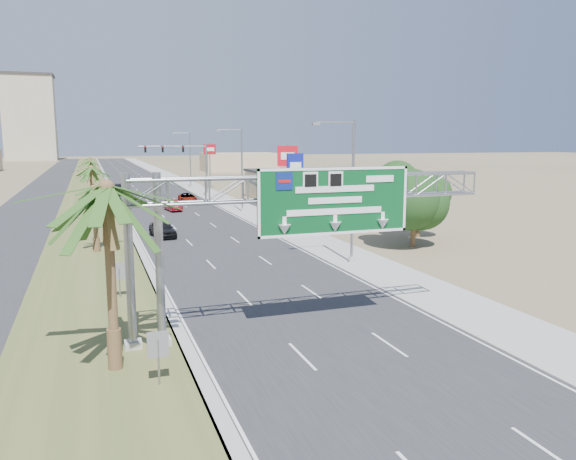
# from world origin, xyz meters

# --- Properties ---
(ground) EXTENTS (600.00, 600.00, 0.00)m
(ground) POSITION_xyz_m (0.00, 0.00, 0.00)
(ground) COLOR #8C7A59
(ground) RESTS_ON ground
(road) EXTENTS (12.00, 300.00, 0.02)m
(road) POSITION_xyz_m (0.00, 110.00, 0.01)
(road) COLOR #28282B
(road) RESTS_ON ground
(sidewalk_right) EXTENTS (4.00, 300.00, 0.10)m
(sidewalk_right) POSITION_xyz_m (8.50, 110.00, 0.05)
(sidewalk_right) COLOR #9E9B93
(sidewalk_right) RESTS_ON ground
(median_grass) EXTENTS (7.00, 300.00, 0.12)m
(median_grass) POSITION_xyz_m (-10.00, 110.00, 0.06)
(median_grass) COLOR #445927
(median_grass) RESTS_ON ground
(opposing_road) EXTENTS (8.00, 300.00, 0.02)m
(opposing_road) POSITION_xyz_m (-17.00, 110.00, 0.01)
(opposing_road) COLOR #28282B
(opposing_road) RESTS_ON ground
(sign_gantry) EXTENTS (16.75, 1.24, 7.50)m
(sign_gantry) POSITION_xyz_m (-1.06, 9.93, 6.06)
(sign_gantry) COLOR gray
(sign_gantry) RESTS_ON ground
(palm_near) EXTENTS (5.70, 5.70, 8.35)m
(palm_near) POSITION_xyz_m (-9.20, 8.00, 6.93)
(palm_near) COLOR brown
(palm_near) RESTS_ON ground
(palm_row_b) EXTENTS (3.99, 3.99, 5.95)m
(palm_row_b) POSITION_xyz_m (-9.50, 32.00, 4.90)
(palm_row_b) COLOR brown
(palm_row_b) RESTS_ON ground
(palm_row_c) EXTENTS (3.99, 3.99, 6.75)m
(palm_row_c) POSITION_xyz_m (-9.50, 48.00, 5.66)
(palm_row_c) COLOR brown
(palm_row_c) RESTS_ON ground
(palm_row_d) EXTENTS (3.99, 3.99, 5.45)m
(palm_row_d) POSITION_xyz_m (-9.50, 66.00, 4.42)
(palm_row_d) COLOR brown
(palm_row_d) RESTS_ON ground
(palm_row_e) EXTENTS (3.99, 3.99, 6.15)m
(palm_row_e) POSITION_xyz_m (-9.50, 85.00, 5.09)
(palm_row_e) COLOR brown
(palm_row_e) RESTS_ON ground
(palm_row_f) EXTENTS (3.99, 3.99, 5.75)m
(palm_row_f) POSITION_xyz_m (-9.50, 110.00, 4.71)
(palm_row_f) COLOR brown
(palm_row_f) RESTS_ON ground
(streetlight_near) EXTENTS (3.27, 0.44, 10.00)m
(streetlight_near) POSITION_xyz_m (7.30, 22.00, 4.69)
(streetlight_near) COLOR gray
(streetlight_near) RESTS_ON ground
(streetlight_mid) EXTENTS (3.27, 0.44, 10.00)m
(streetlight_mid) POSITION_xyz_m (7.30, 52.00, 4.69)
(streetlight_mid) COLOR gray
(streetlight_mid) RESTS_ON ground
(streetlight_far) EXTENTS (3.27, 0.44, 10.00)m
(streetlight_far) POSITION_xyz_m (7.30, 88.00, 4.69)
(streetlight_far) COLOR gray
(streetlight_far) RESTS_ON ground
(signal_mast) EXTENTS (10.28, 0.71, 8.00)m
(signal_mast) POSITION_xyz_m (5.17, 71.97, 4.85)
(signal_mast) COLOR gray
(signal_mast) RESTS_ON ground
(store_building) EXTENTS (18.00, 10.00, 4.00)m
(store_building) POSITION_xyz_m (22.00, 66.00, 2.00)
(store_building) COLOR tan
(store_building) RESTS_ON ground
(oak_near) EXTENTS (4.50, 4.50, 6.80)m
(oak_near) POSITION_xyz_m (15.00, 26.00, 4.53)
(oak_near) COLOR brown
(oak_near) RESTS_ON ground
(oak_far) EXTENTS (3.50, 3.50, 5.60)m
(oak_far) POSITION_xyz_m (18.00, 30.00, 3.82)
(oak_far) COLOR brown
(oak_far) RESTS_ON ground
(median_signback_a) EXTENTS (0.75, 0.08, 2.08)m
(median_signback_a) POSITION_xyz_m (-7.80, 6.00, 1.45)
(median_signback_a) COLOR gray
(median_signback_a) RESTS_ON ground
(median_signback_b) EXTENTS (0.75, 0.08, 2.08)m
(median_signback_b) POSITION_xyz_m (-8.50, 18.00, 1.45)
(median_signback_b) COLOR gray
(median_signback_b) RESTS_ON ground
(tower_distant) EXTENTS (20.00, 16.00, 35.00)m
(tower_distant) POSITION_xyz_m (-32.00, 250.00, 17.50)
(tower_distant) COLOR tan
(tower_distant) RESTS_ON ground
(building_distant_right) EXTENTS (20.00, 12.00, 5.00)m
(building_distant_right) POSITION_xyz_m (30.00, 140.00, 2.50)
(building_distant_right) COLOR tan
(building_distant_right) RESTS_ON ground
(car_left_lane) EXTENTS (2.32, 4.55, 1.48)m
(car_left_lane) POSITION_xyz_m (-3.78, 37.52, 0.74)
(car_left_lane) COLOR black
(car_left_lane) RESTS_ON ground
(car_mid_lane) EXTENTS (1.94, 4.25, 1.35)m
(car_mid_lane) POSITION_xyz_m (-0.22, 56.27, 0.68)
(car_mid_lane) COLOR maroon
(car_mid_lane) RESTS_ON ground
(car_right_lane) EXTENTS (2.89, 5.40, 1.44)m
(car_right_lane) POSITION_xyz_m (2.81, 63.49, 0.72)
(car_right_lane) COLOR gray
(car_right_lane) RESTS_ON ground
(car_far) EXTENTS (2.84, 5.81, 1.63)m
(car_far) POSITION_xyz_m (-5.15, 79.42, 0.81)
(car_far) COLOR black
(car_far) RESTS_ON ground
(pole_sign_red_near) EXTENTS (2.40, 0.86, 8.20)m
(pole_sign_red_near) POSITION_xyz_m (12.42, 49.55, 6.38)
(pole_sign_red_near) COLOR gray
(pole_sign_red_near) RESTS_ON ground
(pole_sign_blue) EXTENTS (2.02, 0.59, 7.38)m
(pole_sign_blue) POSITION_xyz_m (12.08, 46.05, 5.41)
(pole_sign_blue) COLOR gray
(pole_sign_blue) RESTS_ON ground
(pole_sign_red_far) EXTENTS (2.22, 0.56, 8.09)m
(pole_sign_red_far) POSITION_xyz_m (10.69, 86.31, 6.38)
(pole_sign_red_far) COLOR gray
(pole_sign_red_far) RESTS_ON ground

